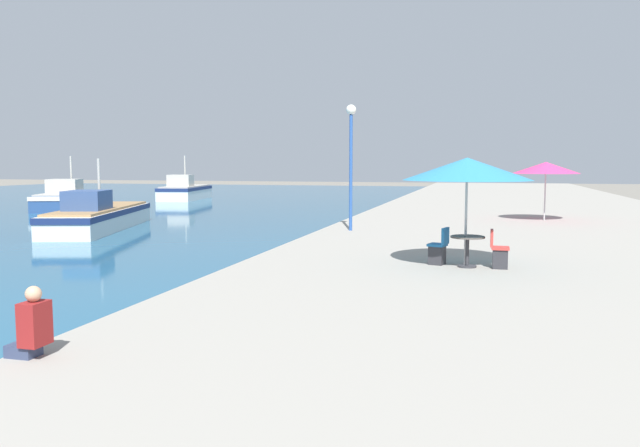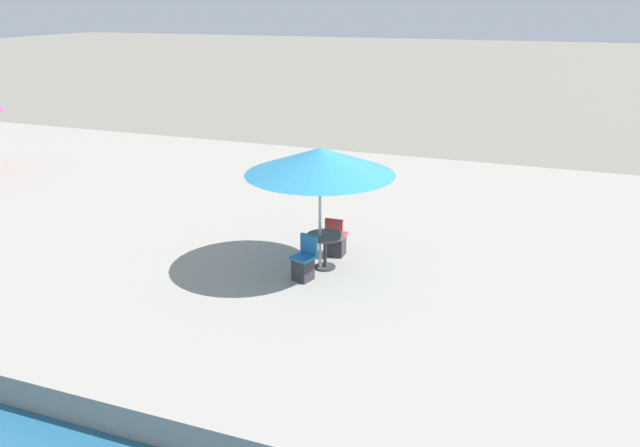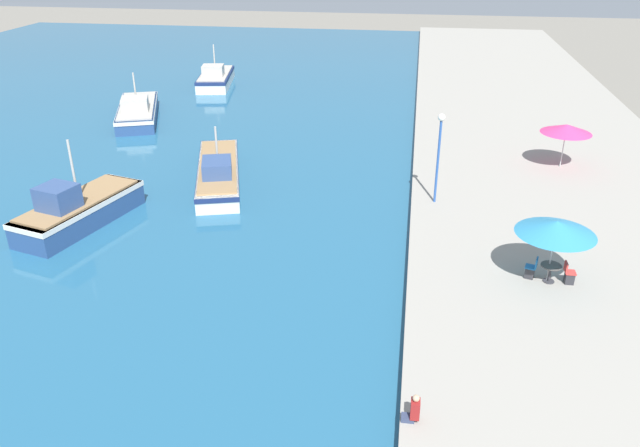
{
  "view_description": "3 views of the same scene",
  "coord_description": "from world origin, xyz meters",
  "px_view_note": "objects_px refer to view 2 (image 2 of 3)",
  "views": [
    {
      "loc": [
        5.84,
        0.37,
        3.01
      ],
      "look_at": [
        1.5,
        16.9,
        1.36
      ],
      "focal_mm": 35.0,
      "sensor_mm": 36.0,
      "label": 1
    },
    {
      "loc": [
        -5.85,
        11.24,
        5.88
      ],
      "look_at": [
        5.45,
        15.49,
        1.56
      ],
      "focal_mm": 35.0,
      "sensor_mm": 36.0,
      "label": 2
    },
    {
      "loc": [
        -0.19,
        -6.82,
        13.27
      ],
      "look_at": [
        -4.0,
        18.0,
        1.16
      ],
      "focal_mm": 35.0,
      "sensor_mm": 36.0,
      "label": 3
    }
  ],
  "objects_px": {
    "cafe_umbrella_pink": "(320,161)",
    "cafe_chair_right": "(304,265)",
    "cafe_table": "(325,244)",
    "cafe_chair_left": "(336,242)"
  },
  "relations": [
    {
      "from": "cafe_umbrella_pink",
      "to": "cafe_table",
      "type": "distance_m",
      "value": 1.79
    },
    {
      "from": "cafe_table",
      "to": "cafe_chair_right",
      "type": "xyz_separation_m",
      "value": [
        -0.69,
        0.2,
        -0.21
      ]
    },
    {
      "from": "cafe_table",
      "to": "cafe_chair_right",
      "type": "relative_size",
      "value": 0.88
    },
    {
      "from": "cafe_chair_left",
      "to": "cafe_chair_right",
      "type": "xyz_separation_m",
      "value": [
        -1.42,
        0.2,
        0.0
      ]
    },
    {
      "from": "cafe_umbrella_pink",
      "to": "cafe_table",
      "type": "xyz_separation_m",
      "value": [
        0.05,
        -0.1,
        -1.79
      ]
    },
    {
      "from": "cafe_umbrella_pink",
      "to": "cafe_table",
      "type": "bearing_deg",
      "value": -62.29
    },
    {
      "from": "cafe_umbrella_pink",
      "to": "cafe_chair_left",
      "type": "relative_size",
      "value": 3.34
    },
    {
      "from": "cafe_umbrella_pink",
      "to": "cafe_chair_right",
      "type": "bearing_deg",
      "value": 170.5
    },
    {
      "from": "cafe_umbrella_pink",
      "to": "cafe_chair_right",
      "type": "distance_m",
      "value": 2.1
    },
    {
      "from": "cafe_table",
      "to": "cafe_chair_left",
      "type": "bearing_deg",
      "value": 0.32
    }
  ]
}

